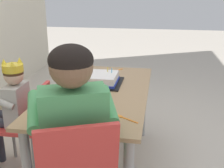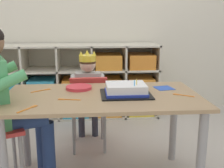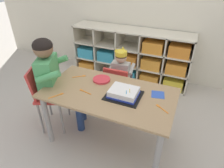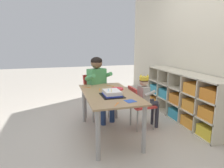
{
  "view_description": "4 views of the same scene",
  "coord_description": "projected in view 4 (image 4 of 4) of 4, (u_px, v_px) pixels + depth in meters",
  "views": [
    {
      "loc": [
        -1.78,
        -0.4,
        1.28
      ],
      "look_at": [
        0.02,
        -0.09,
        0.67
      ],
      "focal_mm": 45.2,
      "sensor_mm": 36.0,
      "label": 1
    },
    {
      "loc": [
        -0.08,
        -1.73,
        1.11
      ],
      "look_at": [
        0.05,
        -0.1,
        0.72
      ],
      "focal_mm": 45.2,
      "sensor_mm": 36.0,
      "label": 2
    },
    {
      "loc": [
        0.64,
        -1.4,
        1.68
      ],
      "look_at": [
        0.07,
        -0.09,
        0.78
      ],
      "focal_mm": 31.67,
      "sensor_mm": 36.0,
      "label": 3
    },
    {
      "loc": [
        2.51,
        -0.67,
        1.31
      ],
      "look_at": [
        0.1,
        0.02,
        0.76
      ],
      "focal_mm": 31.29,
      "sensor_mm": 36.0,
      "label": 4
    }
  ],
  "objects": [
    {
      "name": "classroom_back_wall",
      "position": [
        212.0,
        34.0,
        2.95
      ],
      "size": [
        5.89,
        0.1,
        2.84
      ],
      "primitive_type": "cube",
      "color": "beige",
      "rests_on": "ground"
    },
    {
      "name": "fork_near_child_seat",
      "position": [
        111.0,
        86.0,
        3.1
      ],
      "size": [
        0.12,
        0.1,
        0.0
      ],
      "rotation": [
        0.0,
        0.0,
        3.8
      ],
      "color": "orange",
      "rests_on": "activity_table"
    },
    {
      "name": "fork_scattered_mid_table",
      "position": [
        117.0,
        104.0,
        2.19
      ],
      "size": [
        0.12,
        0.09,
        0.0
      ],
      "rotation": [
        0.0,
        0.0,
        5.69
      ],
      "color": "orange",
      "rests_on": "activity_table"
    },
    {
      "name": "child_with_crown",
      "position": [
        146.0,
        95.0,
        2.96
      ],
      "size": [
        0.3,
        0.31,
        0.84
      ],
      "rotation": [
        0.0,
        0.0,
        3.17
      ],
      "color": "#B2ADA3",
      "rests_on": "ground"
    },
    {
      "name": "paper_plate_stack",
      "position": [
        117.0,
        89.0,
        2.87
      ],
      "size": [
        0.18,
        0.18,
        0.02
      ],
      "primitive_type": "cylinder",
      "color": "#DB333D",
      "rests_on": "activity_table"
    },
    {
      "name": "classroom_chair_blue",
      "position": [
        139.0,
        104.0,
        2.95
      ],
      "size": [
        0.32,
        0.37,
        0.66
      ],
      "rotation": [
        0.0,
        0.0,
        3.17
      ],
      "color": "red",
      "rests_on": "ground"
    },
    {
      "name": "fork_by_napkin",
      "position": [
        87.0,
        87.0,
        3.01
      ],
      "size": [
        0.09,
        0.13,
        0.0
      ],
      "rotation": [
        0.0,
        0.0,
        4.15
      ],
      "color": "orange",
      "rests_on": "activity_table"
    },
    {
      "name": "adult_helper_seated",
      "position": [
        99.0,
        81.0,
        3.25
      ],
      "size": [
        0.49,
        0.47,
        1.06
      ],
      "rotation": [
        0.0,
        0.0,
        1.97
      ],
      "color": "#4C9E5B",
      "rests_on": "ground"
    },
    {
      "name": "storage_cubby_shelf",
      "position": [
        185.0,
        100.0,
        3.26
      ],
      "size": [
        1.84,
        0.39,
        0.81
      ],
      "color": "beige",
      "rests_on": "ground"
    },
    {
      "name": "classroom_chair_adult_side",
      "position": [
        95.0,
        91.0,
        3.38
      ],
      "size": [
        0.43,
        0.46,
        0.76
      ],
      "rotation": [
        0.0,
        0.0,
        1.97
      ],
      "color": "red",
      "rests_on": "ground"
    },
    {
      "name": "paper_napkin_square",
      "position": [
        130.0,
        101.0,
        2.31
      ],
      "size": [
        0.14,
        0.14,
        0.0
      ],
      "primitive_type": "cube",
      "rotation": [
        0.0,
        0.0,
        0.21
      ],
      "color": "#3356B7",
      "rests_on": "activity_table"
    },
    {
      "name": "fork_at_table_front_edge",
      "position": [
        100.0,
        90.0,
        2.86
      ],
      "size": [
        0.14,
        0.04,
        0.0
      ],
      "rotation": [
        0.0,
        0.0,
        6.08
      ],
      "color": "orange",
      "rests_on": "activity_table"
    },
    {
      "name": "ground",
      "position": [
        109.0,
        134.0,
        2.82
      ],
      "size": [
        16.0,
        16.0,
        0.0
      ],
      "primitive_type": "plane",
      "color": "#BCB2A3"
    },
    {
      "name": "activity_table",
      "position": [
        109.0,
        100.0,
        2.71
      ],
      "size": [
        1.25,
        0.67,
        0.62
      ],
      "color": "#A37F56",
      "rests_on": "ground"
    },
    {
      "name": "birthday_cake_on_tray",
      "position": [
        112.0,
        94.0,
        2.53
      ],
      "size": [
        0.32,
        0.28,
        0.11
      ],
      "color": "black",
      "rests_on": "activity_table"
    }
  ]
}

